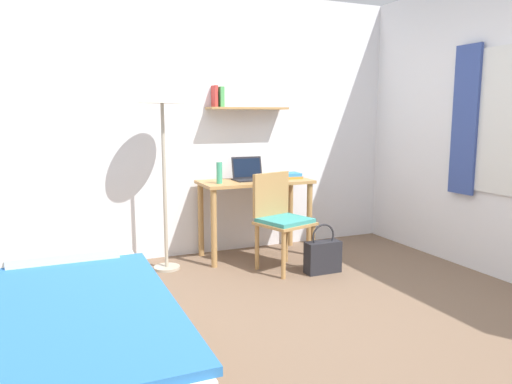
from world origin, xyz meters
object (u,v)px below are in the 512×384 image
at_px(standing_lamp, 162,100).
at_px(bed, 73,343).
at_px(desk, 255,195).
at_px(book_stack, 291,175).
at_px(laptop, 249,174).
at_px(desk_chair, 281,216).
at_px(handbag, 323,256).
at_px(water_bottle, 219,173).

bearing_deg(standing_lamp, bed, -116.87).
xyz_separation_m(desk, book_stack, (0.41, 0.02, 0.18)).
bearing_deg(bed, laptop, 47.15).
height_order(bed, laptop, laptop).
distance_m(desk_chair, standing_lamp, 1.47).
distance_m(standing_lamp, handbag, 1.98).
height_order(bed, handbag, bed).
distance_m(book_stack, handbag, 0.99).
distance_m(bed, book_stack, 2.95).
height_order(book_stack, handbag, book_stack).
bearing_deg(book_stack, laptop, 173.70).
relative_size(bed, water_bottle, 9.91).
bearing_deg(standing_lamp, water_bottle, 0.96).
relative_size(desk, desk_chair, 1.25).
bearing_deg(desk_chair, handbag, -41.98).
xyz_separation_m(bed, standing_lamp, (0.89, 1.76, 1.29)).
bearing_deg(desk_chair, book_stack, 53.89).
distance_m(desk_chair, water_bottle, 0.71).
height_order(desk_chair, water_bottle, water_bottle).
bearing_deg(desk_chair, laptop, 99.24).
xyz_separation_m(standing_lamp, water_bottle, (0.52, 0.01, -0.67)).
height_order(standing_lamp, book_stack, standing_lamp).
bearing_deg(handbag, laptop, 115.38).
distance_m(laptop, water_bottle, 0.39).
distance_m(desk_chair, handbag, 0.52).
bearing_deg(standing_lamp, desk_chair, -21.99).
height_order(desk, laptop, laptop).
height_order(standing_lamp, handbag, standing_lamp).
height_order(standing_lamp, water_bottle, standing_lamp).
distance_m(desk, handbag, 0.94).
relative_size(water_bottle, book_stack, 0.95).
xyz_separation_m(laptop, book_stack, (0.45, -0.05, -0.03)).
height_order(desk_chair, standing_lamp, standing_lamp).
height_order(desk, book_stack, book_stack).
xyz_separation_m(bed, book_stack, (2.22, 1.86, 0.55)).
bearing_deg(bed, desk, 45.51).
bearing_deg(desk, handbag, -65.26).
distance_m(desk, desk_chair, 0.50).
bearing_deg(bed, standing_lamp, 63.13).
xyz_separation_m(bed, laptop, (1.77, 1.91, 0.58)).
height_order(bed, standing_lamp, standing_lamp).
height_order(laptop, handbag, laptop).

